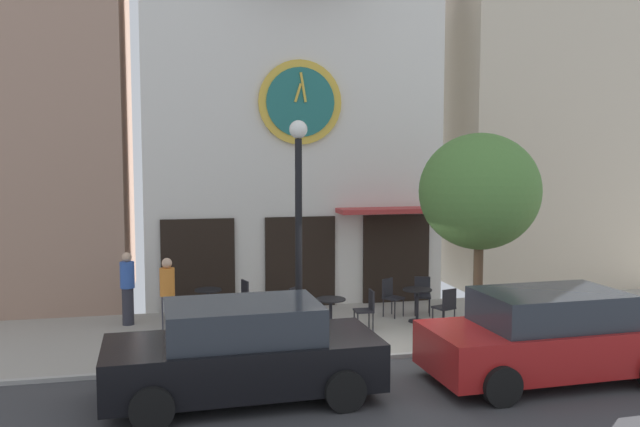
{
  "coord_description": "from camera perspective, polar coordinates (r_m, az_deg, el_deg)",
  "views": [
    {
      "loc": [
        -3.83,
        -11.88,
        3.9
      ],
      "look_at": [
        -0.7,
        2.37,
        2.59
      ],
      "focal_mm": 37.64,
      "sensor_mm": 36.0,
      "label": 1
    }
  ],
  "objects": [
    {
      "name": "pedestrian_blue",
      "position": [
        15.92,
        -16.05,
        -6.06
      ],
      "size": [
        0.43,
        0.43,
        1.67
      ],
      "color": "#2D2D38",
      "rests_on": "ground_plane"
    },
    {
      "name": "cafe_chair_facing_street",
      "position": [
        16.58,
        8.7,
        -6.65
      ],
      "size": [
        0.51,
        0.51,
        0.9
      ],
      "color": "black",
      "rests_on": "ground_plane"
    },
    {
      "name": "cafe_chair_mid_row",
      "position": [
        16.27,
        6.02,
        -6.84
      ],
      "size": [
        0.56,
        0.56,
        0.9
      ],
      "color": "black",
      "rests_on": "ground_plane"
    },
    {
      "name": "cafe_table_leftmost",
      "position": [
        14.75,
        0.92,
        -8.16
      ],
      "size": [
        0.65,
        0.65,
        0.75
      ],
      "color": "black",
      "rests_on": "ground_plane"
    },
    {
      "name": "street_lamp",
      "position": [
        13.32,
        -1.83,
        -1.72
      ],
      "size": [
        0.36,
        0.36,
        4.55
      ],
      "color": "black",
      "rests_on": "ground_plane"
    },
    {
      "name": "parked_car_red",
      "position": [
        12.37,
        18.91,
        -9.84
      ],
      "size": [
        4.37,
        2.16,
        1.55
      ],
      "color": "maroon",
      "rests_on": "ground_plane"
    },
    {
      "name": "street_tree",
      "position": [
        14.27,
        13.43,
        1.79
      ],
      "size": [
        2.54,
        2.29,
        4.32
      ],
      "color": "brown",
      "rests_on": "ground_plane"
    },
    {
      "name": "parked_car_black",
      "position": [
        10.91,
        -6.57,
        -11.62
      ],
      "size": [
        4.36,
        2.14,
        1.55
      ],
      "color": "black",
      "rests_on": "ground_plane"
    },
    {
      "name": "cafe_chair_left_end",
      "position": [
        15.19,
        -1.89,
        -7.68
      ],
      "size": [
        0.56,
        0.56,
        0.9
      ],
      "color": "black",
      "rests_on": "ground_plane"
    },
    {
      "name": "cafe_chair_right_end",
      "position": [
        14.91,
        4.04,
        -7.94
      ],
      "size": [
        0.41,
        0.41,
        0.9
      ],
      "color": "black",
      "rests_on": "ground_plane"
    },
    {
      "name": "clock_building",
      "position": [
        18.24,
        -2.51,
        9.3
      ],
      "size": [
        7.68,
        3.97,
        10.13
      ],
      "color": "silver",
      "rests_on": "ground_plane"
    },
    {
      "name": "cafe_chair_near_lamp",
      "position": [
        15.34,
        10.68,
        -7.64
      ],
      "size": [
        0.51,
        0.51,
        0.9
      ],
      "color": "black",
      "rests_on": "ground_plane"
    },
    {
      "name": "ground_plane",
      "position": [
        12.65,
        6.01,
        -12.96
      ],
      "size": [
        26.6,
        10.44,
        0.13
      ],
      "color": "#9E998E"
    },
    {
      "name": "cafe_table_near_door",
      "position": [
        15.93,
        -9.48,
        -7.27
      ],
      "size": [
        0.62,
        0.62,
        0.75
      ],
      "color": "black",
      "rests_on": "ground_plane"
    },
    {
      "name": "neighbor_building_right",
      "position": [
        21.52,
        18.73,
        12.43
      ],
      "size": [
        5.93,
        3.41,
        13.46
      ],
      "color": "beige",
      "rests_on": "ground_plane"
    },
    {
      "name": "cafe_table_center_left",
      "position": [
        15.8,
        8.27,
        -7.23
      ],
      "size": [
        0.67,
        0.67,
        0.77
      ],
      "color": "black",
      "rests_on": "ground_plane"
    },
    {
      "name": "pedestrian_orange",
      "position": [
        14.86,
        -12.84,
        -6.79
      ],
      "size": [
        0.4,
        0.4,
        1.67
      ],
      "color": "#2D2D38",
      "rests_on": "ground_plane"
    },
    {
      "name": "cafe_chair_facing_wall",
      "position": [
        16.08,
        -6.72,
        -6.99
      ],
      "size": [
        0.5,
        0.5,
        0.9
      ],
      "color": "black",
      "rests_on": "ground_plane"
    }
  ]
}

